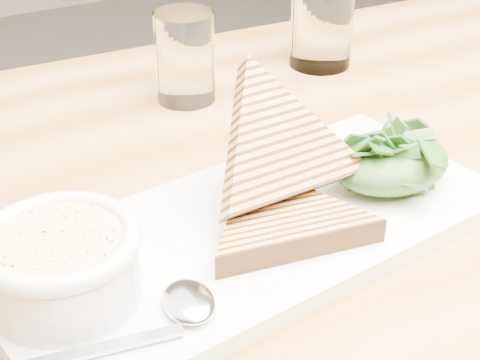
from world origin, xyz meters
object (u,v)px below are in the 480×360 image
soup_bowl (63,273)px  glass_near (185,57)px  table_top (308,218)px  platter (252,233)px  glass_far (322,19)px

soup_bowl → glass_near: 0.38m
table_top → platter: platter is taller
glass_near → table_top: bearing=-89.2°
table_top → glass_near: size_ratio=12.49×
glass_near → glass_far: 0.20m
glass_far → platter: bearing=-132.8°
glass_near → soup_bowl: bearing=-129.0°
table_top → glass_near: 0.26m
soup_bowl → glass_far: 0.53m
table_top → platter: size_ratio=2.96×
glass_far → table_top: bearing=-126.2°
soup_bowl → glass_near: (0.24, 0.30, 0.01)m
table_top → glass_near: glass_near is taller
platter → soup_bowl: bearing=-175.5°
table_top → glass_far: size_ratio=10.85×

